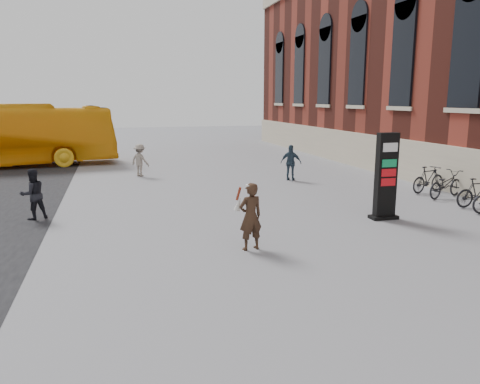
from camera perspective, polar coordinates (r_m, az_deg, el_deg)
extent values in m
plane|color=#9E9EA3|center=(11.82, 0.84, -6.34)|extent=(100.00, 100.00, 0.00)
cube|color=beige|center=(21.16, 21.42, 3.25)|extent=(0.18, 44.00, 1.80)
cube|color=black|center=(14.63, 17.36, 1.82)|extent=(0.63, 0.27, 2.61)
cube|color=black|center=(14.88, 17.07, -2.93)|extent=(0.84, 0.43, 0.10)
cube|color=white|center=(14.52, 17.56, 5.27)|extent=(0.47, 0.30, 0.26)
cube|color=#0C663A|center=(14.57, 17.45, 3.44)|extent=(0.47, 0.30, 0.23)
cube|color=#9B0B11|center=(14.61, 17.39, 2.35)|extent=(0.47, 0.30, 0.23)
cube|color=#9B0B11|center=(14.65, 17.32, 1.26)|extent=(0.47, 0.30, 0.23)
imported|color=#362014|center=(11.17, 1.29, -3.01)|extent=(0.67, 0.51, 1.64)
cylinder|color=white|center=(11.01, 1.30, 0.76)|extent=(0.23, 0.23, 0.05)
cone|color=white|center=(11.40, 1.60, -1.20)|extent=(0.24, 0.26, 0.40)
cylinder|color=maroon|center=(11.35, 1.60, -0.01)|extent=(0.12, 0.15, 0.34)
cone|color=white|center=(11.22, -0.17, -1.39)|extent=(0.26, 0.24, 0.40)
cylinder|color=maroon|center=(11.17, -0.17, -0.19)|extent=(0.15, 0.12, 0.34)
imported|color=black|center=(15.33, -23.93, -0.24)|extent=(0.94, 0.88, 1.54)
imported|color=gray|center=(22.40, -12.09, 3.81)|extent=(1.09, 1.08, 1.51)
imported|color=#2E4152|center=(20.92, 6.23, 3.58)|extent=(0.99, 0.82, 1.58)
imported|color=black|center=(17.55, 27.06, -0.06)|extent=(1.67, 0.52, 1.00)
imported|color=black|center=(18.75, 23.78, 0.88)|extent=(2.01, 1.26, 1.00)
imported|color=black|center=(19.51, 21.98, 1.45)|extent=(1.80, 0.92, 1.04)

